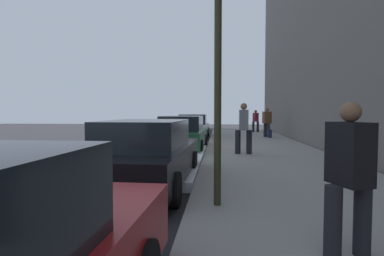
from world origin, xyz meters
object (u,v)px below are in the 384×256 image
(pedestrian_black_coat, at_px, (349,175))
(pedestrian_burgundy_coat, at_px, (256,120))
(parked_car_black, at_px, (147,154))
(pedestrian_grey_coat, at_px, (244,127))
(parked_car_white, at_px, (193,126))
(rolling_suitcase, at_px, (270,133))
(pedestrian_brown_coat, at_px, (267,121))
(traffic_light_pole, at_px, (218,30))
(parked_car_green, at_px, (183,134))

(pedestrian_black_coat, height_order, pedestrian_burgundy_coat, pedestrian_black_coat)
(parked_car_black, distance_m, pedestrian_black_coat, 4.59)
(pedestrian_grey_coat, bearing_deg, parked_car_white, 16.92)
(parked_car_black, relative_size, rolling_suitcase, 5.65)
(pedestrian_brown_coat, relative_size, traffic_light_pole, 0.42)
(parked_car_white, height_order, pedestrian_black_coat, pedestrian_black_coat)
(parked_car_black, height_order, pedestrian_black_coat, pedestrian_black_coat)
(parked_car_black, distance_m, parked_car_green, 6.31)
(parked_car_black, xyz_separation_m, rolling_suitcase, (12.04, -4.58, -0.36))
(pedestrian_black_coat, xyz_separation_m, traffic_light_pole, (1.79, 1.40, 1.99))
(parked_car_white, xyz_separation_m, pedestrian_black_coat, (-16.45, -2.99, 0.28))
(pedestrian_burgundy_coat, bearing_deg, parked_car_green, 158.56)
(parked_car_white, relative_size, rolling_suitcase, 4.88)
(parked_car_white, bearing_deg, traffic_light_pole, -173.81)
(parked_car_black, bearing_deg, parked_car_green, -0.58)
(parked_car_white, relative_size, pedestrian_burgundy_coat, 2.49)
(pedestrian_burgundy_coat, height_order, traffic_light_pole, traffic_light_pole)
(pedestrian_grey_coat, bearing_deg, rolling_suitcase, -15.95)
(parked_car_green, bearing_deg, pedestrian_black_coat, -163.43)
(traffic_light_pole, bearing_deg, pedestrian_grey_coat, -8.10)
(pedestrian_black_coat, distance_m, rolling_suitcase, 15.62)
(parked_car_green, xyz_separation_m, pedestrian_brown_coat, (6.09, -4.40, 0.34))
(pedestrian_grey_coat, xyz_separation_m, pedestrian_burgundy_coat, (12.46, -1.84, -0.11))
(parked_car_green, bearing_deg, pedestrian_burgundy_coat, -21.44)
(pedestrian_grey_coat, xyz_separation_m, rolling_suitcase, (7.31, -2.09, -0.74))
(parked_car_green, xyz_separation_m, parked_car_white, (6.66, 0.08, -0.00))
(pedestrian_black_coat, distance_m, pedestrian_grey_coat, 8.23)
(pedestrian_black_coat, relative_size, pedestrian_grey_coat, 0.89)
(parked_car_black, bearing_deg, rolling_suitcase, -20.84)
(pedestrian_black_coat, bearing_deg, rolling_suitcase, -5.90)
(parked_car_white, xyz_separation_m, rolling_suitcase, (-0.93, -4.60, -0.36))
(parked_car_green, xyz_separation_m, traffic_light_pole, (-8.01, -1.52, 2.27))
(parked_car_white, distance_m, rolling_suitcase, 4.70)
(parked_car_white, xyz_separation_m, traffic_light_pole, (-14.66, -1.59, 2.27))
(pedestrian_burgundy_coat, bearing_deg, rolling_suitcase, -177.23)
(pedestrian_black_coat, relative_size, pedestrian_brown_coat, 0.94)
(pedestrian_burgundy_coat, height_order, rolling_suitcase, pedestrian_burgundy_coat)
(parked_car_black, xyz_separation_m, pedestrian_grey_coat, (4.73, -2.49, 0.38))
(parked_car_black, distance_m, pedestrian_grey_coat, 5.36)
(pedestrian_black_coat, xyz_separation_m, pedestrian_brown_coat, (15.89, -1.49, 0.06))
(parked_car_black, bearing_deg, parked_car_white, 0.05)
(pedestrian_brown_coat, bearing_deg, parked_car_black, 160.19)
(pedestrian_grey_coat, distance_m, rolling_suitcase, 7.64)
(pedestrian_black_coat, height_order, pedestrian_brown_coat, pedestrian_brown_coat)
(pedestrian_black_coat, xyz_separation_m, pedestrian_grey_coat, (8.21, 0.48, 0.10))
(pedestrian_grey_coat, distance_m, traffic_light_pole, 6.76)
(parked_car_white, bearing_deg, parked_car_green, -179.34)
(pedestrian_grey_coat, distance_m, pedestrian_burgundy_coat, 12.59)
(rolling_suitcase, bearing_deg, parked_car_black, 159.16)
(parked_car_black, distance_m, traffic_light_pole, 3.25)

